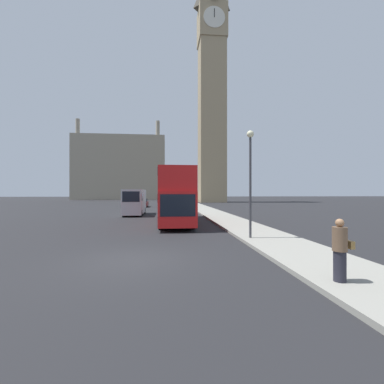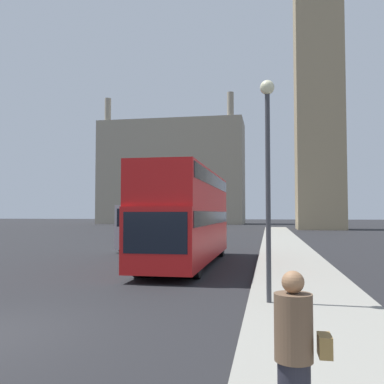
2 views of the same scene
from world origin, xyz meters
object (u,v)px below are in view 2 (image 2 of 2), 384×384
Objects in this scene: red_double_decker_bus at (188,213)px; white_van at (145,226)px; pedestrian at (295,358)px; street_lamp at (268,154)px; clock_tower at (317,10)px; parked_sedan at (183,230)px.

white_van is at bearing 119.43° from red_double_decker_bus.
street_lamp reaches higher than pedestrian.
white_van is at bearing 116.35° from street_lamp.
clock_tower is 59.75m from street_lamp.
parked_sedan is at bearing 104.99° from street_lamp.
white_van reaches higher than pedestrian.
white_van is 1.09× the size of street_lamp.
clock_tower is 54.05m from red_double_decker_bus.
red_double_decker_bus is at bearing 113.44° from street_lamp.
street_lamp is (-7.18, -52.25, -28.09)m from clock_tower.
white_van is at bearing -112.24° from clock_tower.
street_lamp is 32.80m from parked_sedan.
street_lamp is at bearing -66.56° from red_double_decker_bus.
clock_tower is at bearing 76.23° from red_double_decker_bus.
clock_tower is 11.33× the size of street_lamp.
red_double_decker_bus is 15.32m from pedestrian.
red_double_decker_bus is 23.81m from parked_sedan.
clock_tower is 38.15× the size of pedestrian.
clock_tower reaches higher than parked_sedan.
red_double_decker_bus is 9.15m from street_lamp.
street_lamp is (7.77, -15.69, 2.29)m from white_van.
white_van is at bearing 109.86° from pedestrian.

